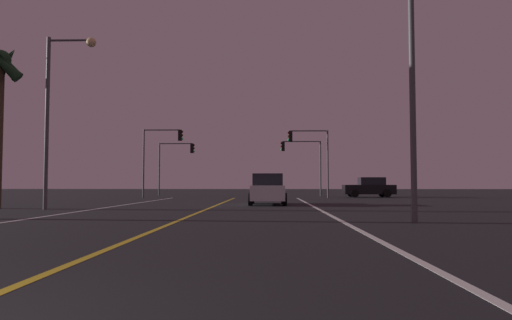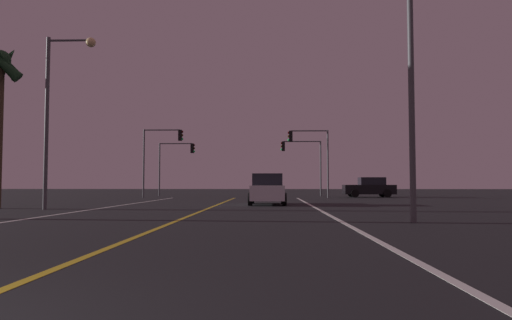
{
  "view_description": "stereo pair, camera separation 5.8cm",
  "coord_description": "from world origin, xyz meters",
  "px_view_note": "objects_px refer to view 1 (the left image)",
  "views": [
    {
      "loc": [
        2.85,
        -2.98,
        1.15
      ],
      "look_at": [
        1.85,
        30.96,
        2.88
      ],
      "focal_mm": 32.79,
      "sensor_mm": 36.0,
      "label": 1
    },
    {
      "loc": [
        2.91,
        -2.98,
        1.15
      ],
      "look_at": [
        1.85,
        30.96,
        2.88
      ],
      "focal_mm": 32.79,
      "sensor_mm": 36.0,
      "label": 2
    }
  ],
  "objects_px": {
    "traffic_light_far_left": "(177,156)",
    "street_lamp_left_mid": "(59,99)",
    "traffic_light_far_right": "(301,155)",
    "street_lamp_right_near": "(395,52)",
    "traffic_light_near_left": "(162,147)",
    "palm_tree_left_mid": "(0,76)",
    "car_ahead_far": "(268,190)",
    "car_crossing_side": "(369,188)",
    "traffic_light_near_right": "(309,147)"
  },
  "relations": [
    {
      "from": "car_crossing_side",
      "to": "street_lamp_right_near",
      "type": "distance_m",
      "value": 27.05
    },
    {
      "from": "traffic_light_near_right",
      "to": "traffic_light_far_right",
      "type": "relative_size",
      "value": 1.07
    },
    {
      "from": "car_ahead_far",
      "to": "traffic_light_far_right",
      "type": "distance_m",
      "value": 18.51
    },
    {
      "from": "car_crossing_side",
      "to": "traffic_light_far_right",
      "type": "distance_m",
      "value": 7.31
    },
    {
      "from": "traffic_light_near_left",
      "to": "car_crossing_side",
      "type": "bearing_deg",
      "value": 6.53
    },
    {
      "from": "car_ahead_far",
      "to": "traffic_light_far_right",
      "type": "relative_size",
      "value": 0.83
    },
    {
      "from": "car_ahead_far",
      "to": "palm_tree_left_mid",
      "type": "height_order",
      "value": "palm_tree_left_mid"
    },
    {
      "from": "traffic_light_far_left",
      "to": "street_lamp_left_mid",
      "type": "bearing_deg",
      "value": -91.73
    },
    {
      "from": "car_ahead_far",
      "to": "car_crossing_side",
      "type": "height_order",
      "value": "same"
    },
    {
      "from": "traffic_light_far_left",
      "to": "street_lamp_right_near",
      "type": "bearing_deg",
      "value": -67.12
    },
    {
      "from": "street_lamp_right_near",
      "to": "street_lamp_left_mid",
      "type": "relative_size",
      "value": 1.04
    },
    {
      "from": "traffic_light_near_left",
      "to": "street_lamp_left_mid",
      "type": "xyz_separation_m",
      "value": [
        -0.58,
        -17.8,
        0.76
      ]
    },
    {
      "from": "traffic_light_near_left",
      "to": "traffic_light_far_right",
      "type": "relative_size",
      "value": 1.1
    },
    {
      "from": "car_ahead_far",
      "to": "traffic_light_far_left",
      "type": "distance_m",
      "value": 20.2
    },
    {
      "from": "traffic_light_far_right",
      "to": "car_crossing_side",
      "type": "bearing_deg",
      "value": 148.14
    },
    {
      "from": "traffic_light_near_right",
      "to": "traffic_light_near_left",
      "type": "height_order",
      "value": "traffic_light_near_left"
    },
    {
      "from": "car_ahead_far",
      "to": "traffic_light_far_left",
      "type": "relative_size",
      "value": 0.86
    },
    {
      "from": "traffic_light_near_right",
      "to": "traffic_light_far_left",
      "type": "relative_size",
      "value": 1.11
    },
    {
      "from": "car_ahead_far",
      "to": "traffic_light_near_left",
      "type": "bearing_deg",
      "value": 35.11
    },
    {
      "from": "traffic_light_near_left",
      "to": "palm_tree_left_mid",
      "type": "bearing_deg",
      "value": -102.52
    },
    {
      "from": "traffic_light_near_right",
      "to": "palm_tree_left_mid",
      "type": "xyz_separation_m",
      "value": [
        -15.87,
        -16.97,
        2.09
      ]
    },
    {
      "from": "car_ahead_far",
      "to": "traffic_light_near_left",
      "type": "relative_size",
      "value": 0.76
    },
    {
      "from": "palm_tree_left_mid",
      "to": "traffic_light_near_right",
      "type": "bearing_deg",
      "value": 46.92
    },
    {
      "from": "traffic_light_far_right",
      "to": "street_lamp_right_near",
      "type": "relative_size",
      "value": 0.64
    },
    {
      "from": "car_ahead_far",
      "to": "street_lamp_left_mid",
      "type": "height_order",
      "value": "street_lamp_left_mid"
    },
    {
      "from": "car_crossing_side",
      "to": "traffic_light_near_left",
      "type": "relative_size",
      "value": 0.76
    },
    {
      "from": "traffic_light_near_left",
      "to": "traffic_light_near_right",
      "type": "bearing_deg",
      "value": -0.0
    },
    {
      "from": "traffic_light_near_right",
      "to": "street_lamp_right_near",
      "type": "bearing_deg",
      "value": 91.4
    },
    {
      "from": "street_lamp_right_near",
      "to": "car_ahead_far",
      "type": "bearing_deg",
      "value": -71.66
    },
    {
      "from": "car_crossing_side",
      "to": "street_lamp_right_near",
      "type": "height_order",
      "value": "street_lamp_right_near"
    },
    {
      "from": "traffic_light_near_left",
      "to": "traffic_light_far_right",
      "type": "bearing_deg",
      "value": 24.96
    },
    {
      "from": "traffic_light_near_left",
      "to": "traffic_light_far_left",
      "type": "bearing_deg",
      "value": 88.68
    },
    {
      "from": "traffic_light_far_right",
      "to": "traffic_light_far_left",
      "type": "bearing_deg",
      "value": 0.0
    },
    {
      "from": "street_lamp_left_mid",
      "to": "car_ahead_far",
      "type": "bearing_deg",
      "value": 29.46
    },
    {
      "from": "palm_tree_left_mid",
      "to": "car_ahead_far",
      "type": "bearing_deg",
      "value": 19.56
    },
    {
      "from": "car_crossing_side",
      "to": "traffic_light_near_right",
      "type": "bearing_deg",
      "value": 20.46
    },
    {
      "from": "traffic_light_near_left",
      "to": "street_lamp_left_mid",
      "type": "relative_size",
      "value": 0.73
    },
    {
      "from": "traffic_light_near_left",
      "to": "palm_tree_left_mid",
      "type": "distance_m",
      "value": 17.5
    },
    {
      "from": "palm_tree_left_mid",
      "to": "traffic_light_far_left",
      "type": "bearing_deg",
      "value": 80.16
    },
    {
      "from": "car_crossing_side",
      "to": "traffic_light_near_left",
      "type": "bearing_deg",
      "value": 6.53
    },
    {
      "from": "car_crossing_side",
      "to": "palm_tree_left_mid",
      "type": "bearing_deg",
      "value": 41.79
    },
    {
      "from": "street_lamp_left_mid",
      "to": "palm_tree_left_mid",
      "type": "distance_m",
      "value": 3.53
    },
    {
      "from": "car_crossing_side",
      "to": "street_lamp_right_near",
      "type": "relative_size",
      "value": 0.53
    },
    {
      "from": "traffic_light_near_right",
      "to": "traffic_light_far_right",
      "type": "height_order",
      "value": "traffic_light_near_right"
    },
    {
      "from": "traffic_light_near_right",
      "to": "palm_tree_left_mid",
      "type": "bearing_deg",
      "value": 46.92
    },
    {
      "from": "car_crossing_side",
      "to": "street_lamp_left_mid",
      "type": "height_order",
      "value": "street_lamp_left_mid"
    },
    {
      "from": "traffic_light_near_right",
      "to": "palm_tree_left_mid",
      "type": "height_order",
      "value": "palm_tree_left_mid"
    },
    {
      "from": "traffic_light_near_right",
      "to": "street_lamp_right_near",
      "type": "distance_m",
      "value": 24.31
    },
    {
      "from": "car_ahead_far",
      "to": "traffic_light_near_left",
      "type": "distance_m",
      "value": 15.66
    },
    {
      "from": "street_lamp_right_near",
      "to": "palm_tree_left_mid",
      "type": "relative_size",
      "value": 1.03
    }
  ]
}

